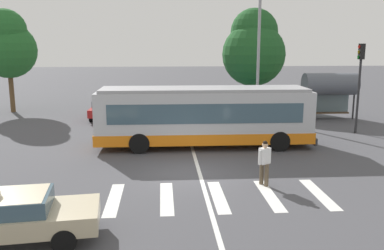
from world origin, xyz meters
TOP-DOWN VIEW (x-y plane):
  - ground_plane at (0.00, 0.00)m, footprint 160.00×160.00m
  - city_transit_bus at (1.12, 4.46)m, footprint 11.04×2.73m
  - pedestrian_crossing_street at (2.77, -1.63)m, footprint 0.52×0.42m
  - foreground_sedan at (-5.06, -5.63)m, footprint 4.67×2.31m
  - parked_car_red at (-5.01, 13.20)m, footprint 1.95×4.54m
  - parked_car_black at (-2.26, 13.22)m, footprint 2.00×4.57m
  - parked_car_charcoal at (0.37, 13.71)m, footprint 1.89×4.51m
  - parked_car_blue at (3.07, 13.35)m, footprint 1.92×4.53m
  - parked_car_teal at (5.76, 13.36)m, footprint 2.01×4.57m
  - parked_car_champagne at (8.51, 13.31)m, footprint 2.02×4.57m
  - traffic_light_far_corner at (10.50, 7.12)m, footprint 0.33×0.32m
  - bus_stop_shelter at (10.66, 11.67)m, footprint 3.71×1.54m
  - twin_arm_street_lamp at (5.65, 12.13)m, footprint 5.03×0.32m
  - background_tree_left at (-12.64, 16.42)m, footprint 4.24×4.24m
  - background_tree_right at (6.46, 17.31)m, footprint 5.12×5.12m
  - crosswalk_painted_stripes at (0.90, -2.69)m, footprint 7.67×3.09m
  - lane_center_line at (0.48, 2.00)m, footprint 0.16×24.00m

SIDE VIEW (x-z plane):
  - ground_plane at x=0.00m, z-range 0.00..0.00m
  - lane_center_line at x=0.48m, z-range 0.00..0.01m
  - crosswalk_painted_stripes at x=0.90m, z-range 0.00..0.01m
  - foreground_sedan at x=-5.06m, z-range 0.09..1.44m
  - parked_car_red at x=-5.01m, z-range 0.09..1.44m
  - parked_car_black at x=-2.26m, z-range 0.09..1.44m
  - parked_car_charcoal at x=0.37m, z-range 0.09..1.44m
  - parked_car_blue at x=3.07m, z-range 0.09..1.44m
  - parked_car_teal at x=5.76m, z-range 0.09..1.44m
  - parked_car_champagne at x=8.51m, z-range 0.09..1.44m
  - pedestrian_crossing_street at x=2.77m, z-range 0.11..1.83m
  - city_transit_bus at x=1.12m, z-range 0.06..3.12m
  - bus_stop_shelter at x=10.66m, z-range 0.79..4.04m
  - traffic_light_far_corner at x=10.50m, z-range 0.86..6.11m
  - background_tree_right at x=6.46m, z-range 0.86..8.94m
  - background_tree_left at x=-12.64m, z-range 1.27..9.09m
  - twin_arm_street_lamp at x=5.65m, z-range 1.08..10.12m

